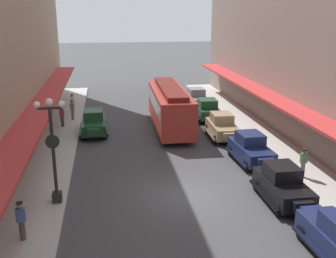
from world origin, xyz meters
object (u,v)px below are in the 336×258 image
at_px(parked_car_4, 222,126).
at_px(pedestrian_3, 21,221).
at_px(lamp_post_with_clock, 53,147).
at_px(parked_car_2, 207,109).
at_px(fire_hydrant, 253,135).
at_px(pedestrian_0, 303,162).
at_px(parked_car_1, 283,184).
at_px(pedestrian_4, 72,103).
at_px(pedestrian_1, 62,116).
at_px(pedestrian_2, 72,110).
at_px(parked_car_0, 251,148).
at_px(parked_car_3, 94,122).
at_px(streetcar, 170,106).
at_px(parked_car_5, 197,98).

bearing_deg(parked_car_4, pedestrian_3, -134.20).
bearing_deg(lamp_post_with_clock, parked_car_2, 52.24).
height_order(parked_car_2, lamp_post_with_clock, lamp_post_with_clock).
height_order(fire_hydrant, pedestrian_0, pedestrian_0).
bearing_deg(parked_car_1, parked_car_4, 90.43).
distance_m(parked_car_2, pedestrian_4, 12.18).
relative_size(lamp_post_with_clock, pedestrian_0, 3.09).
xyz_separation_m(pedestrian_1, pedestrian_2, (0.67, 2.04, 0.00)).
bearing_deg(pedestrian_0, pedestrian_4, 128.89).
bearing_deg(parked_car_0, parked_car_3, 142.50).
height_order(parked_car_2, pedestrian_4, parked_car_2).
height_order(streetcar, pedestrian_0, streetcar).
bearing_deg(streetcar, parked_car_0, -64.35).
xyz_separation_m(parked_car_2, parked_car_5, (0.11, 4.51, 0.00)).
bearing_deg(pedestrian_0, parked_car_4, 106.27).
xyz_separation_m(parked_car_4, parked_car_5, (0.29, 9.82, 0.00)).
xyz_separation_m(parked_car_1, pedestrian_0, (2.26, 2.35, 0.07)).
bearing_deg(parked_car_4, parked_car_3, 165.29).
xyz_separation_m(streetcar, pedestrian_4, (-7.98, 6.13, -0.89)).
bearing_deg(parked_car_0, parked_car_4, 94.33).
bearing_deg(streetcar, parked_car_5, 61.63).
distance_m(parked_car_3, pedestrian_2, 4.43).
bearing_deg(parked_car_0, lamp_post_with_clock, -160.55).
bearing_deg(fire_hydrant, streetcar, 140.55).
bearing_deg(pedestrian_3, parked_car_1, 9.09).
relative_size(parked_car_2, fire_hydrant, 5.27).
distance_m(parked_car_1, streetcar, 13.76).
xyz_separation_m(parked_car_4, pedestrian_1, (-11.90, 4.44, 0.07)).
relative_size(parked_car_3, pedestrian_2, 2.56).
relative_size(parked_car_2, pedestrian_1, 2.59).
relative_size(pedestrian_0, pedestrian_2, 1.00).
xyz_separation_m(parked_car_4, pedestrian_3, (-11.93, -12.27, 0.07)).
relative_size(parked_car_2, parked_car_3, 1.01).
bearing_deg(pedestrian_2, parked_car_5, 16.16).
distance_m(parked_car_2, lamp_post_with_clock, 18.22).
height_order(parked_car_3, parked_car_5, same).
xyz_separation_m(pedestrian_1, pedestrian_4, (0.49, 4.61, 0.00)).
distance_m(fire_hydrant, pedestrian_4, 16.89).
xyz_separation_m(parked_car_1, pedestrian_4, (-11.49, 19.40, 0.07)).
bearing_deg(parked_car_2, pedestrian_2, 174.15).
bearing_deg(pedestrian_1, parked_car_0, -37.60).
relative_size(pedestrian_1, pedestrian_4, 1.00).
distance_m(parked_car_0, pedestrian_3, 14.28).
height_order(streetcar, pedestrian_2, streetcar).
relative_size(parked_car_0, pedestrian_3, 2.58).
relative_size(parked_car_1, parked_car_5, 0.99).
height_order(lamp_post_with_clock, pedestrian_1, lamp_post_with_clock).
relative_size(parked_car_3, parked_car_5, 0.99).
height_order(parked_car_5, pedestrian_4, parked_car_5).
relative_size(lamp_post_with_clock, pedestrian_1, 3.09).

